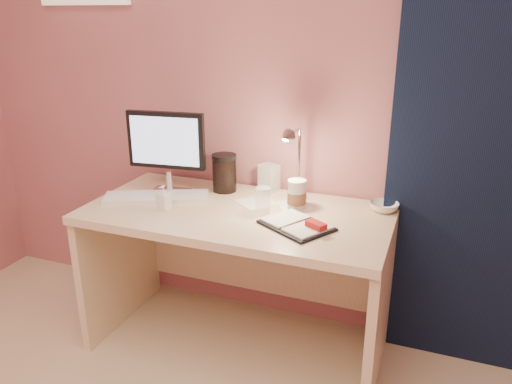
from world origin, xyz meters
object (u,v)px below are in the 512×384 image
(clear_cup, at_px, (263,200))
(dark_jar, at_px, (224,175))
(product_box, at_px, (269,177))
(lotion_bottle, at_px, (164,198))
(desk, at_px, (243,248))
(desk_lamp, at_px, (296,158))
(coffee_cup, at_px, (297,196))
(bowl, at_px, (384,207))
(planner, at_px, (298,225))
(keyboard, at_px, (156,197))
(monitor, at_px, (167,146))

(clear_cup, bearing_deg, dark_jar, 143.21)
(product_box, bearing_deg, lotion_bottle, -110.83)
(desk, xyz_separation_m, product_box, (0.04, 0.24, 0.29))
(clear_cup, distance_m, lotion_bottle, 0.46)
(clear_cup, height_order, desk_lamp, desk_lamp)
(coffee_cup, distance_m, clear_cup, 0.16)
(product_box, bearing_deg, dark_jar, -136.44)
(clear_cup, relative_size, bowl, 0.91)
(planner, xyz_separation_m, desk_lamp, (-0.08, 0.23, 0.22))
(keyboard, height_order, planner, planner)
(keyboard, distance_m, bowl, 1.08)
(monitor, relative_size, keyboard, 0.83)
(dark_jar, bearing_deg, bowl, 0.18)
(monitor, relative_size, desk_lamp, 1.11)
(clear_cup, height_order, bowl, clear_cup)
(lotion_bottle, distance_m, desk_lamp, 0.63)
(lotion_bottle, height_order, desk_lamp, desk_lamp)
(desk, height_order, dark_jar, dark_jar)
(monitor, height_order, desk_lamp, monitor)
(coffee_cup, bearing_deg, desk_lamp, 118.24)
(dark_jar, distance_m, product_box, 0.23)
(planner, bearing_deg, bowl, 75.69)
(clear_cup, height_order, product_box, product_box)
(desk, relative_size, clear_cup, 11.56)
(lotion_bottle, distance_m, product_box, 0.56)
(desk, height_order, clear_cup, clear_cup)
(bowl, bearing_deg, clear_cup, -157.18)
(keyboard, relative_size, desk_lamp, 1.34)
(keyboard, distance_m, coffee_cup, 0.69)
(desk, xyz_separation_m, bowl, (0.63, 0.15, 0.25))
(lotion_bottle, relative_size, desk_lamp, 0.30)
(desk, distance_m, lotion_bottle, 0.46)
(coffee_cup, bearing_deg, clear_cup, -141.44)
(desk_lamp, bearing_deg, dark_jar, 176.28)
(desk, bearing_deg, dark_jar, 137.20)
(coffee_cup, height_order, desk_lamp, desk_lamp)
(dark_jar, bearing_deg, product_box, 23.37)
(desk, relative_size, monitor, 3.37)
(keyboard, relative_size, clear_cup, 4.13)
(desk, height_order, lotion_bottle, lotion_bottle)
(bowl, bearing_deg, planner, -135.23)
(lotion_bottle, xyz_separation_m, desk_lamp, (0.55, 0.25, 0.18))
(keyboard, xyz_separation_m, product_box, (0.47, 0.32, 0.06))
(planner, xyz_separation_m, dark_jar, (-0.48, 0.31, 0.07))
(coffee_cup, bearing_deg, dark_jar, 165.06)
(clear_cup, xyz_separation_m, product_box, (-0.08, 0.30, 0.01))
(bowl, relative_size, product_box, 0.98)
(planner, xyz_separation_m, bowl, (0.32, 0.31, 0.01))
(desk, relative_size, desk_lamp, 3.74)
(monitor, height_order, planner, monitor)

